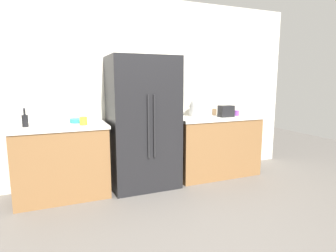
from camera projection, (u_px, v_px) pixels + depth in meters
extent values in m
plane|color=slate|center=(183.00, 231.00, 2.78)|extent=(10.85, 10.85, 0.00)
cube|color=silver|center=(133.00, 90.00, 4.17)|extent=(5.42, 0.10, 2.67)
cube|color=olive|center=(62.00, 163.00, 3.57)|extent=(1.11, 0.64, 0.89)
cube|color=silver|center=(60.00, 127.00, 3.50)|extent=(1.14, 0.67, 0.04)
cube|color=olive|center=(214.00, 147.00, 4.43)|extent=(1.32, 0.64, 0.89)
cube|color=silver|center=(215.00, 118.00, 4.35)|extent=(1.35, 0.67, 0.04)
cube|color=black|center=(143.00, 123.00, 3.88)|extent=(0.91, 0.68, 1.80)
cylinder|color=#262628|center=(148.00, 127.00, 3.54)|extent=(0.02, 0.02, 0.81)
cylinder|color=#262628|center=(154.00, 126.00, 3.58)|extent=(0.02, 0.02, 0.81)
cube|color=black|center=(226.00, 111.00, 4.27)|extent=(0.22, 0.14, 0.17)
cylinder|color=white|center=(197.00, 111.00, 4.30)|extent=(0.23, 0.23, 0.18)
sphere|color=white|center=(197.00, 105.00, 4.28)|extent=(0.21, 0.21, 0.21)
cylinder|color=black|center=(25.00, 121.00, 3.34)|extent=(0.07, 0.07, 0.14)
cylinder|color=black|center=(24.00, 112.00, 3.32)|extent=(0.03, 0.03, 0.07)
cylinder|color=#333338|center=(24.00, 109.00, 3.32)|extent=(0.03, 0.03, 0.02)
cylinder|color=yellow|center=(83.00, 121.00, 3.49)|extent=(0.09, 0.09, 0.10)
cylinder|color=purple|center=(237.00, 113.00, 4.42)|extent=(0.07, 0.07, 0.08)
cylinder|color=white|center=(40.00, 122.00, 3.46)|extent=(0.08, 0.08, 0.09)
cylinder|color=brown|center=(214.00, 112.00, 4.53)|extent=(0.07, 0.07, 0.10)
cylinder|color=teal|center=(77.00, 121.00, 3.69)|extent=(0.19, 0.19, 0.05)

